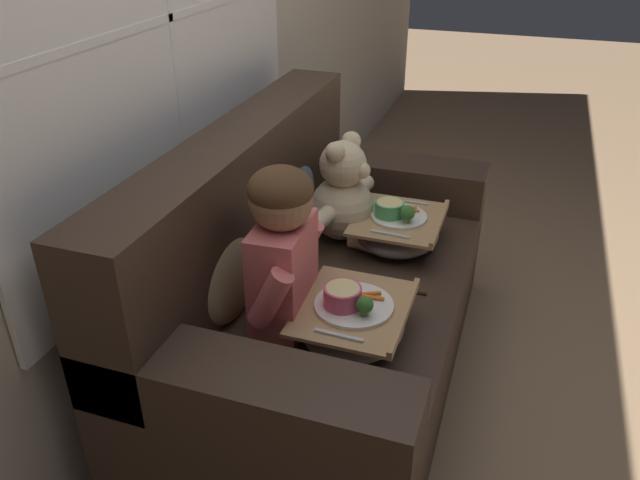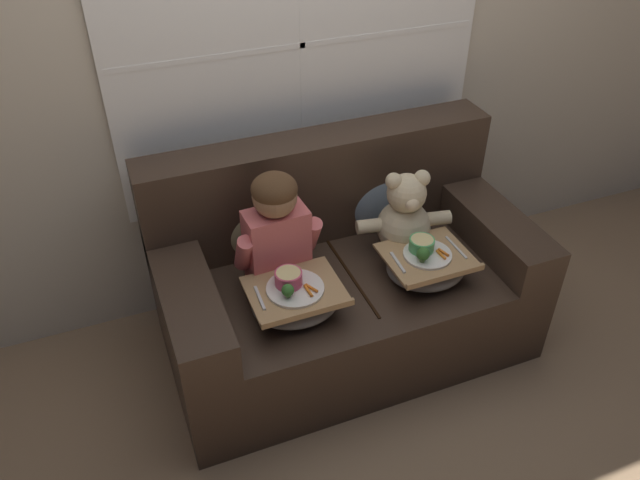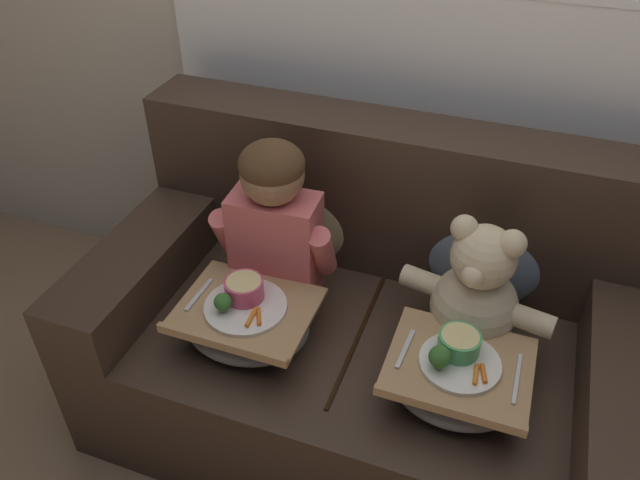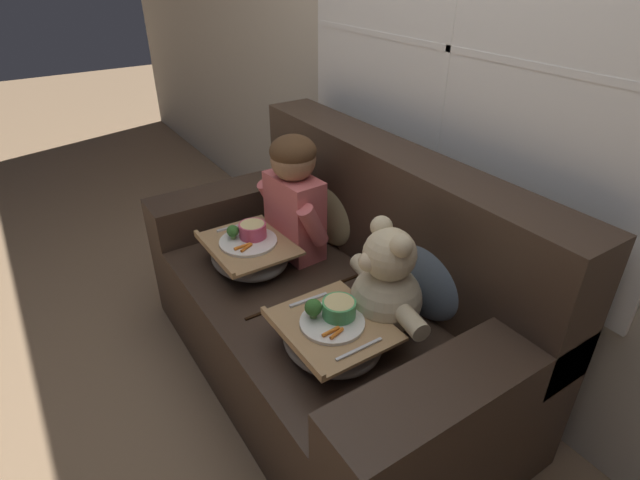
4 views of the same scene
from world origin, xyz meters
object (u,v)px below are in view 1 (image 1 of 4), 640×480
(teddy_bear, at_px, (344,196))
(lap_tray_child, at_px, (353,320))
(child_figure, at_px, (283,244))
(throw_pillow_behind_child, at_px, (221,265))
(throw_pillow_behind_teddy, at_px, (292,188))
(couch, at_px, (313,298))
(lap_tray_teddy, at_px, (398,229))

(teddy_bear, distance_m, lap_tray_child, 0.66)
(child_figure, bearing_deg, teddy_bear, -0.44)
(throw_pillow_behind_child, height_order, throw_pillow_behind_teddy, throw_pillow_behind_teddy)
(couch, relative_size, throw_pillow_behind_child, 4.25)
(teddy_bear, bearing_deg, child_figure, 179.56)
(lap_tray_child, bearing_deg, throw_pillow_behind_teddy, 35.21)
(couch, height_order, lap_tray_child, couch)
(lap_tray_teddy, bearing_deg, couch, 142.13)
(child_figure, height_order, teddy_bear, child_figure)
(child_figure, bearing_deg, throw_pillow_behind_child, 90.01)
(couch, distance_m, child_figure, 0.50)
(throw_pillow_behind_child, relative_size, throw_pillow_behind_teddy, 0.98)
(child_figure, distance_m, teddy_bear, 0.62)
(teddy_bear, relative_size, lap_tray_teddy, 1.21)
(throw_pillow_behind_child, bearing_deg, teddy_bear, -19.35)
(teddy_bear, distance_m, lap_tray_teddy, 0.24)
(teddy_bear, bearing_deg, couch, 176.53)
(lap_tray_teddy, bearing_deg, lap_tray_child, 179.99)
(child_figure, bearing_deg, throw_pillow_behind_teddy, 18.93)
(couch, bearing_deg, teddy_bear, -3.47)
(throw_pillow_behind_child, xyz_separation_m, child_figure, (0.00, -0.21, 0.11))
(teddy_bear, xyz_separation_m, lap_tray_teddy, (-0.00, -0.22, -0.11))
(teddy_bear, bearing_deg, throw_pillow_behind_teddy, 89.72)
(throw_pillow_behind_child, distance_m, teddy_bear, 0.65)
(throw_pillow_behind_teddy, distance_m, lap_tray_teddy, 0.45)
(throw_pillow_behind_child, xyz_separation_m, teddy_bear, (0.61, -0.21, -0.00))
(lap_tray_child, bearing_deg, lap_tray_teddy, -0.01)
(throw_pillow_behind_teddy, distance_m, teddy_bear, 0.21)
(couch, bearing_deg, lap_tray_teddy, -37.87)
(throw_pillow_behind_teddy, relative_size, lap_tray_teddy, 1.08)
(lap_tray_teddy, bearing_deg, throw_pillow_behind_child, 144.66)
(child_figure, distance_m, lap_tray_teddy, 0.69)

